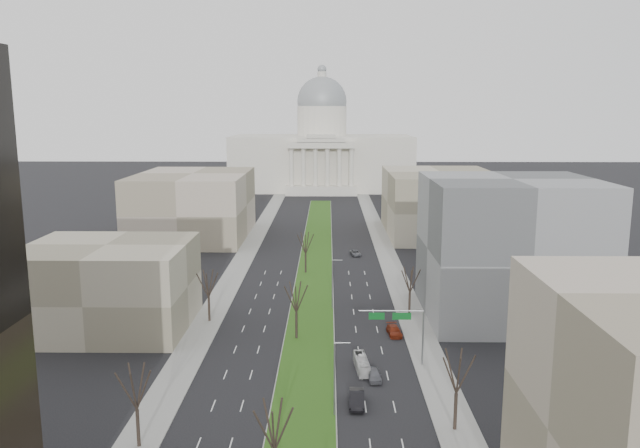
# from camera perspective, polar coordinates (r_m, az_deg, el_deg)

# --- Properties ---
(ground) EXTENTS (600.00, 600.00, 0.00)m
(ground) POSITION_cam_1_polar(r_m,az_deg,el_deg) (137.48, -0.48, -4.53)
(ground) COLOR black
(ground) RESTS_ON ground
(median) EXTENTS (8.00, 222.03, 0.20)m
(median) POSITION_cam_1_polar(r_m,az_deg,el_deg) (136.48, -0.49, -4.59)
(median) COLOR #999993
(median) RESTS_ON ground
(sidewalk_left) EXTENTS (5.00, 330.00, 0.15)m
(sidewalk_left) POSITION_cam_1_polar(r_m,az_deg,el_deg) (115.28, -9.57, -7.60)
(sidewalk_left) COLOR gray
(sidewalk_left) RESTS_ON ground
(sidewalk_right) EXTENTS (5.00, 330.00, 0.15)m
(sidewalk_right) POSITION_cam_1_polar(r_m,az_deg,el_deg) (114.38, 8.12, -7.70)
(sidewalk_right) COLOR gray
(sidewalk_right) RESTS_ON ground
(capitol) EXTENTS (80.00, 46.00, 55.00)m
(capitol) POSITION_cam_1_polar(r_m,az_deg,el_deg) (283.05, 0.17, 6.53)
(capitol) COLOR beige
(capitol) RESTS_ON ground
(building_beige_left) EXTENTS (26.00, 22.00, 14.00)m
(building_beige_left) POSITION_cam_1_polar(r_m,az_deg,el_deg) (108.00, -18.78, -5.42)
(building_beige_left) COLOR gray
(building_beige_left) RESTS_ON ground
(building_grey_right) EXTENTS (28.00, 26.00, 24.00)m
(building_grey_right) POSITION_cam_1_polar(r_m,az_deg,el_deg) (111.80, 16.90, -2.14)
(building_grey_right) COLOR #595B5E
(building_grey_right) RESTS_ON ground
(building_far_left) EXTENTS (30.00, 40.00, 18.00)m
(building_far_left) POSITION_cam_1_polar(r_m,az_deg,el_deg) (178.88, -11.49, 1.70)
(building_far_left) COLOR gray
(building_far_left) RESTS_ON ground
(building_far_right) EXTENTS (30.00, 40.00, 18.00)m
(building_far_right) POSITION_cam_1_polar(r_m,az_deg,el_deg) (182.60, 10.88, 1.90)
(building_far_right) COLOR gray
(building_far_right) RESTS_ON ground
(tree_left_mid) EXTENTS (5.40, 5.40, 9.72)m
(tree_left_mid) POSITION_cam_1_polar(r_m,az_deg,el_deg) (70.07, -16.50, -13.97)
(tree_left_mid) COLOR black
(tree_left_mid) RESTS_ON ground
(tree_left_far) EXTENTS (5.28, 5.28, 9.50)m
(tree_left_far) POSITION_cam_1_polar(r_m,az_deg,el_deg) (106.69, -10.18, -5.30)
(tree_left_far) COLOR black
(tree_left_far) RESTS_ON ground
(tree_right_mid) EXTENTS (5.52, 5.52, 9.94)m
(tree_right_mid) POSITION_cam_1_polar(r_m,az_deg,el_deg) (72.13, 12.43, -12.92)
(tree_right_mid) COLOR black
(tree_right_mid) RESTS_ON ground
(tree_right_far) EXTENTS (5.04, 5.04, 9.07)m
(tree_right_far) POSITION_cam_1_polar(r_m,az_deg,el_deg) (109.65, 8.25, -4.98)
(tree_right_far) COLOR black
(tree_right_far) RESTS_ON ground
(tree_median_a) EXTENTS (5.40, 5.40, 9.72)m
(tree_median_a) POSITION_cam_1_polar(r_m,az_deg,el_deg) (60.17, -4.23, -17.81)
(tree_median_a) COLOR black
(tree_median_a) RESTS_ON ground
(tree_median_b) EXTENTS (5.40, 5.40, 9.72)m
(tree_median_b) POSITION_cam_1_polar(r_m,az_deg,el_deg) (97.18, -2.19, -6.61)
(tree_median_b) COLOR black
(tree_median_b) RESTS_ON ground
(tree_median_c) EXTENTS (5.40, 5.40, 9.72)m
(tree_median_c) POSITION_cam_1_polar(r_m,az_deg,el_deg) (135.90, -1.33, -1.67)
(tree_median_c) COLOR black
(tree_median_c) RESTS_ON ground
(streetlamp_median_b) EXTENTS (1.90, 0.20, 9.16)m
(streetlamp_median_b) POSITION_cam_1_polar(r_m,az_deg,el_deg) (74.40, 1.38, -13.89)
(streetlamp_median_b) COLOR gray
(streetlamp_median_b) RESTS_ON ground
(streetlamp_median_c) EXTENTS (1.90, 0.20, 9.16)m
(streetlamp_median_c) POSITION_cam_1_polar(r_m,az_deg,el_deg) (112.07, 1.17, -5.45)
(streetlamp_median_c) COLOR gray
(streetlamp_median_c) RESTS_ON ground
(mast_arm_signs) EXTENTS (9.12, 0.24, 8.09)m
(mast_arm_signs) POSITION_cam_1_polar(r_m,az_deg,el_deg) (88.50, 7.67, -9.03)
(mast_arm_signs) COLOR gray
(mast_arm_signs) RESTS_ON ground
(car_grey_near) EXTENTS (1.89, 4.33, 1.45)m
(car_grey_near) POSITION_cam_1_polar(r_m,az_deg,el_deg) (85.55, 4.98, -13.56)
(car_grey_near) COLOR #575860
(car_grey_near) RESTS_ON ground
(car_black) EXTENTS (1.98, 5.24, 1.71)m
(car_black) POSITION_cam_1_polar(r_m,az_deg,el_deg) (78.71, 3.37, -15.66)
(car_black) COLOR black
(car_black) RESTS_ON ground
(car_red) EXTENTS (2.42, 5.02, 1.41)m
(car_red) POSITION_cam_1_polar(r_m,az_deg,el_deg) (101.51, 6.79, -9.67)
(car_red) COLOR maroon
(car_red) RESTS_ON ground
(car_grey_far) EXTENTS (2.88, 4.94, 1.29)m
(car_grey_far) POSITION_cam_1_polar(r_m,az_deg,el_deg) (153.98, 3.27, -2.66)
(car_grey_far) COLOR #53555B
(car_grey_far) RESTS_ON ground
(box_van) EXTENTS (2.17, 6.91, 1.89)m
(box_van) POSITION_cam_1_polar(r_m,az_deg,el_deg) (88.22, 3.83, -12.62)
(box_van) COLOR silver
(box_van) RESTS_ON ground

